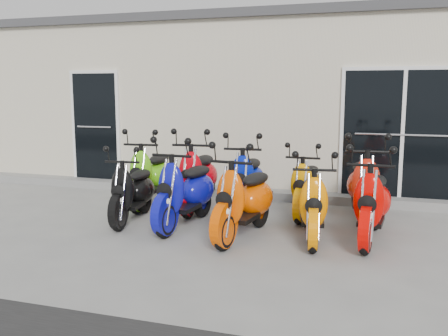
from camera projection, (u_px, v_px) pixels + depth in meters
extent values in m
plane|color=gray|center=(211.00, 226.00, 7.17)|extent=(80.00, 80.00, 0.00)
cube|color=beige|center=(283.00, 104.00, 11.81)|extent=(14.00, 6.00, 3.20)
cube|color=#3F3F42|center=(284.00, 31.00, 11.55)|extent=(14.20, 6.20, 0.16)
cube|color=gray|center=(248.00, 193.00, 9.06)|extent=(14.00, 0.40, 0.15)
cube|color=black|center=(96.00, 124.00, 9.98)|extent=(1.07, 0.08, 2.22)
cube|color=black|center=(403.00, 131.00, 8.23)|extent=(2.02, 0.08, 2.22)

